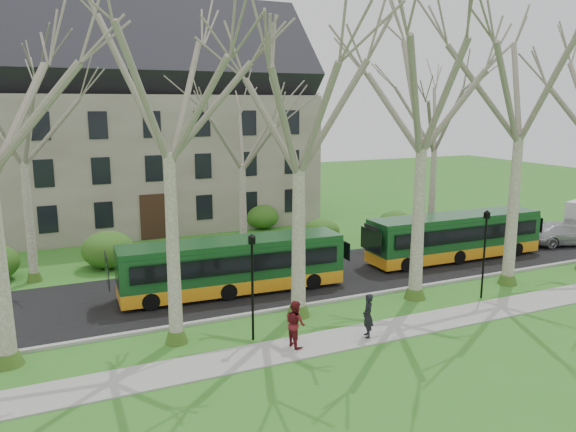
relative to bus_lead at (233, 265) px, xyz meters
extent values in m
plane|color=#307521|center=(4.87, -4.72, -1.46)|extent=(120.00, 120.00, 0.00)
cube|color=gray|center=(4.87, -7.22, -1.43)|extent=(70.00, 2.00, 0.06)
cube|color=black|center=(4.87, 0.78, -1.43)|extent=(80.00, 8.00, 0.06)
cube|color=#A5A39E|center=(4.87, -3.22, -1.39)|extent=(80.00, 0.25, 0.14)
cube|color=slate|center=(-1.13, 19.28, 3.54)|extent=(26.00, 12.00, 10.00)
cylinder|color=black|center=(-1.13, -5.72, 0.54)|extent=(0.10, 0.10, 4.00)
cube|color=black|center=(-1.13, -5.72, 2.69)|extent=(0.22, 0.22, 0.30)
cylinder|color=black|center=(10.87, -5.72, 0.54)|extent=(0.10, 0.10, 4.00)
cube|color=black|center=(10.87, -5.72, 2.69)|extent=(0.22, 0.22, 0.30)
ellipsoid|color=#305E1A|center=(-5.13, 7.28, -0.46)|extent=(2.60, 2.60, 2.00)
ellipsoid|color=#305E1A|center=(8.87, 7.28, -0.46)|extent=(2.60, 2.60, 2.00)
ellipsoid|color=#305E1A|center=(14.87, 7.28, -0.46)|extent=(2.60, 2.60, 2.00)
ellipsoid|color=#305E1A|center=(6.87, 13.28, -0.46)|extent=(2.60, 2.60, 2.00)
imported|color=#ACACB1|center=(23.42, 0.07, -0.63)|extent=(5.60, 3.29, 1.52)
imported|color=black|center=(3.17, -7.50, -0.49)|extent=(0.62, 0.76, 1.81)
imported|color=maroon|center=(0.12, -7.08, -0.47)|extent=(0.81, 0.98, 1.85)
camera|label=1|loc=(-8.65, -25.71, 7.94)|focal=35.00mm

